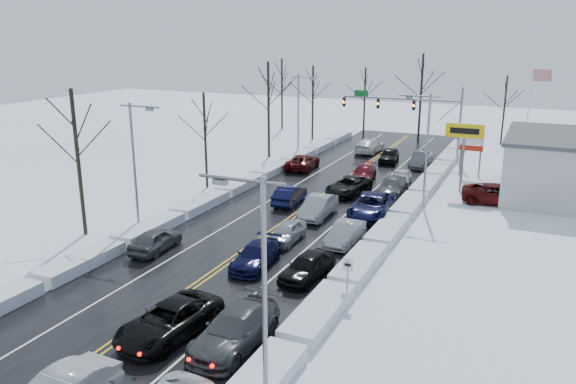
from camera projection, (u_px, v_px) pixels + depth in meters
The scene contains 42 objects.
ground at pixel (273, 231), 39.52m from camera, with size 160.00×160.00×0.00m, color white.
road_surface at pixel (285, 222), 41.27m from camera, with size 14.00×84.00×0.01m, color black.
snow_bank_left at pixel (197, 210), 44.30m from camera, with size 1.79×72.00×0.72m, color silver.
snow_bank_right at pixel (386, 237), 38.24m from camera, with size 1.79×72.00×0.72m, color silver.
traffic_signal_mast at pixel (413, 109), 61.16m from camera, with size 13.28×0.39×8.00m.
tires_plus_sign at pixel (464, 135), 47.98m from camera, with size 3.20×0.34×6.00m.
used_vehicles_sign at pixel (472, 143), 53.69m from camera, with size 2.20×0.22×4.65m.
speed_limit_sign at pixel (348, 271), 28.80m from camera, with size 0.55×0.09×2.35m.
flagpole at pixel (530, 108), 58.12m from camera, with size 1.87×1.20×10.00m.
streetlight_se at pixel (259, 281), 19.00m from camera, with size 3.20×0.25×9.00m.
streetlight_ne at pixel (425, 142), 43.52m from camera, with size 3.20×0.25×9.00m.
streetlight_sw at pixel (136, 158), 37.88m from camera, with size 3.20×0.25×9.00m.
streetlight_nw at pixel (300, 109), 62.40m from camera, with size 3.20×0.25×9.00m.
tree_left_b at pixel (75, 135), 36.95m from camera, with size 4.00×4.00×10.00m.
tree_left_c at pixel (205, 122), 49.09m from camera, with size 3.40×3.40×8.50m.
tree_left_d at pixel (268, 91), 61.25m from camera, with size 4.20×4.20×10.50m.
tree_left_e at pixel (313, 88), 71.79m from camera, with size 3.80×3.80×9.50m.
tree_far_a at pixel (282, 80), 79.82m from camera, with size 4.00×4.00×10.00m.
tree_far_b at pixel (365, 88), 76.10m from camera, with size 3.60×3.60×9.00m.
tree_far_c at pixel (422, 80), 70.78m from camera, with size 4.40×4.40×11.00m.
tree_far_d at pixel (506, 97), 68.58m from camera, with size 3.40×3.40×8.50m.
queued_car_2 at pixel (170, 336), 25.82m from camera, with size 2.57×5.57×1.55m, color black.
queued_car_3 at pixel (256, 266), 33.52m from camera, with size 1.92×4.72×1.37m, color black.
queued_car_4 at pixel (287, 241), 37.50m from camera, with size 1.60×3.97×1.35m, color #A1A3A9.
queued_car_5 at pixel (318, 217), 42.53m from camera, with size 1.70×4.87×1.60m, color gray.
queued_car_6 at pixel (348, 194), 48.56m from camera, with size 2.48×5.38×1.50m, color black.
queued_car_7 at pixel (363, 180), 53.10m from camera, with size 1.92×4.73×1.37m, color #520A13.
queued_car_8 at pixel (389, 162), 60.47m from camera, with size 1.84×4.56×1.55m, color black.
queued_car_11 at pixel (236, 345), 25.02m from camera, with size 2.28×5.61×1.63m, color #3E4143.
queued_car_12 at pixel (307, 279), 31.83m from camera, with size 1.77×4.39×1.50m, color black.
queued_car_13 at pixel (345, 244), 37.12m from camera, with size 1.53×4.40×1.45m, color gray.
queued_car_14 at pixel (371, 216), 42.70m from camera, with size 2.79×6.06×1.68m, color black.
queued_car_15 at pixel (391, 195), 48.39m from camera, with size 2.11×5.18×1.50m, color #424547.
queued_car_16 at pixel (401, 184), 51.72m from camera, with size 1.60×3.98×1.36m, color silver.
queued_car_17 at pixel (420, 167), 58.39m from camera, with size 1.67×4.78×1.58m, color #46494C.
oncoming_car_0 at pixel (290, 204), 45.87m from camera, with size 1.61×4.60×1.52m, color black.
oncoming_car_1 at pixel (303, 169), 57.59m from camera, with size 2.49×5.40×1.50m, color #46090B.
oncoming_car_2 at pixel (369, 152), 65.56m from camera, with size 2.28×5.62×1.63m, color silver.
oncoming_car_3 at pixel (156, 250), 35.96m from camera, with size 1.73×4.31×1.47m, color #44474A.
parked_car_0 at pixel (498, 204), 45.78m from camera, with size 2.69×5.83×1.62m, color #460A09.
parked_car_1 at pixel (539, 201), 46.59m from camera, with size 2.37×5.82×1.69m, color #3D3F42.
parked_car_2 at pixel (518, 184), 51.70m from camera, with size 1.73×4.31×1.47m, color black.
Camera 1 is at (16.43, -33.48, 13.40)m, focal length 35.00 mm.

